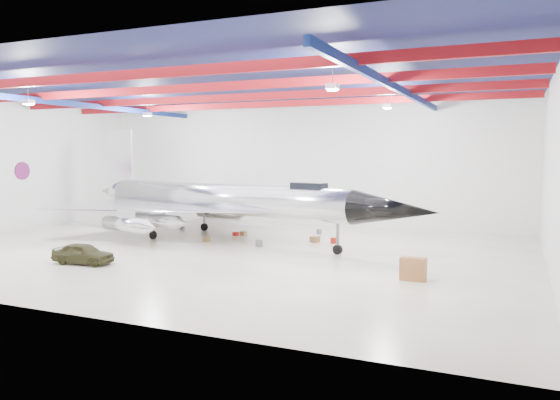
% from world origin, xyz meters
% --- Properties ---
extents(floor, '(40.00, 40.00, 0.00)m').
position_xyz_m(floor, '(0.00, 0.00, 0.00)').
color(floor, '#BFB297').
rests_on(floor, ground).
extents(wall_back, '(40.00, 0.00, 40.00)m').
position_xyz_m(wall_back, '(0.00, 15.00, 5.50)').
color(wall_back, silver).
rests_on(wall_back, floor).
extents(wall_left, '(0.00, 30.00, 30.00)m').
position_xyz_m(wall_left, '(-20.00, 0.00, 5.50)').
color(wall_left, silver).
rests_on(wall_left, floor).
extents(wall_right, '(0.00, 30.00, 30.00)m').
position_xyz_m(wall_right, '(20.00, 0.00, 5.50)').
color(wall_right, silver).
rests_on(wall_right, floor).
extents(ceiling, '(40.00, 40.00, 0.00)m').
position_xyz_m(ceiling, '(0.00, 0.00, 11.00)').
color(ceiling, '#0A0F38').
rests_on(ceiling, wall_back).
extents(ceiling_structure, '(39.50, 29.50, 1.08)m').
position_xyz_m(ceiling_structure, '(0.00, 0.00, 10.32)').
color(ceiling_structure, maroon).
rests_on(ceiling_structure, ceiling).
extents(wall_roundel, '(0.10, 1.50, 1.50)m').
position_xyz_m(wall_roundel, '(-19.94, 2.00, 5.00)').
color(wall_roundel, '#B21414').
rests_on(wall_roundel, wall_left).
extents(jet_aircraft, '(30.82, 21.11, 8.48)m').
position_xyz_m(jet_aircraft, '(-1.96, 3.98, 2.78)').
color(jet_aircraft, silver).
rests_on(jet_aircraft, floor).
extents(jeep, '(3.82, 1.88, 1.25)m').
position_xyz_m(jeep, '(-4.95, -7.02, 0.63)').
color(jeep, '#323119').
rests_on(jeep, floor).
extents(desk, '(1.31, 0.66, 1.20)m').
position_xyz_m(desk, '(13.58, -3.48, 0.60)').
color(desk, brown).
rests_on(desk, floor).
extents(crate_ply, '(0.47, 0.38, 0.33)m').
position_xyz_m(crate_ply, '(-2.48, 2.79, 0.16)').
color(crate_ply, olive).
rests_on(crate_ply, floor).
extents(toolbox_red, '(0.51, 0.46, 0.29)m').
position_xyz_m(toolbox_red, '(-1.91, 6.21, 0.15)').
color(toolbox_red, '#9E130F').
rests_on(toolbox_red, floor).
extents(engine_drum, '(0.59, 0.59, 0.46)m').
position_xyz_m(engine_drum, '(1.97, 2.42, 0.23)').
color(engine_drum, '#59595B').
rests_on(engine_drum, floor).
extents(parts_bin, '(0.73, 0.65, 0.43)m').
position_xyz_m(parts_bin, '(4.89, 5.74, 0.21)').
color(parts_bin, olive).
rests_on(parts_bin, floor).
extents(crate_small, '(0.35, 0.28, 0.24)m').
position_xyz_m(crate_small, '(-7.77, 7.49, 0.12)').
color(crate_small, '#59595B').
rests_on(crate_small, floor).
extents(tool_chest, '(0.57, 0.57, 0.42)m').
position_xyz_m(tool_chest, '(6.31, 5.80, 0.21)').
color(tool_chest, '#9E130F').
rests_on(tool_chest, floor).
extents(oil_barrel, '(0.57, 0.51, 0.33)m').
position_xyz_m(oil_barrel, '(-1.37, 6.50, 0.17)').
color(oil_barrel, olive).
rests_on(oil_barrel, floor).
extents(spares_box, '(0.46, 0.46, 0.39)m').
position_xyz_m(spares_box, '(3.81, 9.71, 0.19)').
color(spares_box, '#59595B').
rests_on(spares_box, floor).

